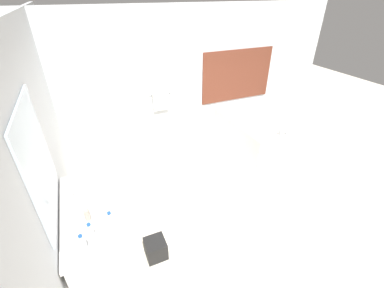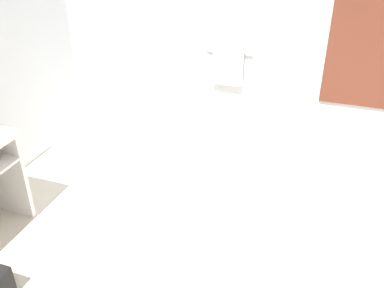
# 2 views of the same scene
# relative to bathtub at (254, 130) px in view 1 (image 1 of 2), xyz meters

# --- Properties ---
(ground_plane) EXTENTS (16.00, 16.00, 0.00)m
(ground_plane) POSITION_rel_bathtub_xyz_m (-1.49, -1.34, -0.32)
(ground_plane) COLOR beige
(ground_plane) RESTS_ON ground
(wall_back_with_blinds) EXTENTS (7.40, 0.13, 2.70)m
(wall_back_with_blinds) POSITION_rel_bathtub_xyz_m (-1.44, 0.88, 1.03)
(wall_back_with_blinds) COLOR silver
(wall_back_with_blinds) RESTS_ON ground_plane
(wall_left_with_mirror) EXTENTS (0.08, 7.40, 2.70)m
(wall_left_with_mirror) POSITION_rel_bathtub_xyz_m (-3.72, -1.35, 1.04)
(wall_left_with_mirror) COLOR silver
(wall_left_with_mirror) RESTS_ON ground_plane
(vanity_counter) EXTENTS (0.63, 1.37, 0.87)m
(vanity_counter) POSITION_rel_bathtub_xyz_m (-3.36, -1.58, 0.31)
(vanity_counter) COLOR white
(vanity_counter) RESTS_ON ground_plane
(sink_faucet) EXTENTS (0.09, 0.04, 0.18)m
(sink_faucet) POSITION_rel_bathtub_xyz_m (-3.54, -1.39, 0.64)
(sink_faucet) COLOR silver
(sink_faucet) RESTS_ON vanity_counter
(bathtub) EXTENTS (1.00, 1.69, 0.69)m
(bathtub) POSITION_rel_bathtub_xyz_m (0.00, 0.00, 0.00)
(bathtub) COLOR silver
(bathtub) RESTS_ON ground_plane
(water_bottle_1) EXTENTS (0.06, 0.06, 0.24)m
(water_bottle_1) POSITION_rel_bathtub_xyz_m (-3.20, -1.99, 0.67)
(water_bottle_1) COLOR white
(water_bottle_1) RESTS_ON vanity_counter
(water_bottle_2) EXTENTS (0.06, 0.06, 0.23)m
(water_bottle_2) POSITION_rel_bathtub_xyz_m (-3.39, -2.05, 0.66)
(water_bottle_2) COLOR white
(water_bottle_2) RESTS_ON vanity_counter
(water_bottle_3) EXTENTS (0.06, 0.06, 0.22)m
(water_bottle_3) POSITION_rel_bathtub_xyz_m (-3.46, -2.15, 0.66)
(water_bottle_3) COLOR white
(water_bottle_3) RESTS_ON vanity_counter
(soap_dispenser) EXTENTS (0.06, 0.06, 0.16)m
(soap_dispenser) POSITION_rel_bathtub_xyz_m (-3.41, -1.76, 0.62)
(soap_dispenser) COLOR gray
(soap_dispenser) RESTS_ON vanity_counter
(waste_bin) EXTENTS (0.25, 0.25, 0.25)m
(waste_bin) POSITION_rel_bathtub_xyz_m (-2.76, -1.82, -0.19)
(waste_bin) COLOR black
(waste_bin) RESTS_ON ground_plane
(bath_mat) EXTENTS (0.51, 0.69, 0.02)m
(bath_mat) POSITION_rel_bathtub_xyz_m (-0.07, -1.25, -0.31)
(bath_mat) COLOR white
(bath_mat) RESTS_ON ground_plane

